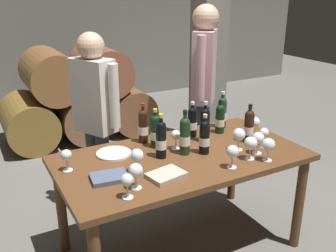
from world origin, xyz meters
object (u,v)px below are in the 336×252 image
at_px(wine_bottle_7, 204,137).
at_px(wine_glass_10, 136,171).
at_px(taster_seated_left, 95,112).
at_px(sommelier_presenting, 204,81).
at_px(wine_bottle_5, 185,135).
at_px(wine_bottle_6, 155,131).
at_px(wine_bottle_4, 192,121).
at_px(leather_ledger, 166,175).
at_px(wine_bottle_8, 220,118).
at_px(wine_glass_6, 127,181).
at_px(wine_glass_4, 233,152).
at_px(wine_bottle_0, 205,124).
at_px(tasting_notebook, 109,177).
at_px(wine_glass_2, 268,145).
at_px(dining_table, 182,167).
at_px(wine_glass_5, 258,139).
at_px(wine_glass_9, 66,156).
at_px(wine_glass_1, 239,135).
at_px(wine_glass_11, 264,134).
at_px(wine_bottle_3, 161,139).
at_px(wine_glass_0, 137,156).
at_px(wine_glass_8, 176,136).
at_px(wine_bottle_1, 249,126).
at_px(wine_bottle_2, 143,126).
at_px(wine_glass_3, 251,144).

relative_size(wine_bottle_7, wine_glass_10, 1.82).
bearing_deg(taster_seated_left, sommelier_presenting, 1.66).
xyz_separation_m(wine_bottle_5, wine_bottle_6, (-0.12, 0.20, -0.01)).
height_order(wine_bottle_4, leather_ledger, wine_bottle_4).
xyz_separation_m(wine_bottle_8, wine_glass_6, (-1.03, -0.57, -0.02)).
distance_m(wine_glass_4, taster_seated_left, 1.17).
height_order(wine_bottle_0, wine_glass_10, wine_bottle_0).
bearing_deg(tasting_notebook, wine_glass_2, -6.76).
distance_m(dining_table, wine_bottle_0, 0.38).
relative_size(wine_glass_5, wine_glass_10, 1.00).
distance_m(wine_glass_5, wine_glass_10, 0.94).
bearing_deg(wine_glass_9, wine_bottle_0, -0.40).
xyz_separation_m(wine_glass_1, tasting_notebook, (-0.96, 0.02, -0.10)).
bearing_deg(wine_glass_11, wine_bottle_3, 165.24).
bearing_deg(dining_table, wine_glass_0, -167.62).
bearing_deg(wine_glass_8, wine_bottle_1, -14.25).
height_order(dining_table, wine_glass_9, wine_glass_9).
bearing_deg(wine_bottle_4, wine_bottle_6, -170.48).
bearing_deg(wine_glass_1, wine_glass_6, -166.53).
xyz_separation_m(wine_bottle_1, wine_bottle_3, (-0.70, 0.07, 0.01)).
xyz_separation_m(wine_bottle_2, wine_bottle_6, (0.04, -0.13, -0.00)).
xyz_separation_m(wine_bottle_2, wine_glass_5, (0.60, -0.56, -0.02)).
height_order(wine_bottle_0, wine_glass_0, wine_bottle_0).
height_order(wine_bottle_5, wine_bottle_8, wine_bottle_5).
bearing_deg(wine_glass_8, wine_bottle_2, 122.48).
relative_size(dining_table, wine_glass_8, 11.79).
relative_size(wine_glass_3, wine_glass_10, 1.03).
relative_size(wine_bottle_8, wine_glass_2, 1.69).
height_order(wine_bottle_8, wine_glass_10, wine_bottle_8).
distance_m(dining_table, wine_bottle_4, 0.43).
bearing_deg(wine_glass_0, wine_glass_3, -14.38).
distance_m(wine_glass_2, leather_ledger, 0.72).
relative_size(wine_bottle_3, wine_bottle_4, 1.13).
distance_m(wine_bottle_2, taster_seated_left, 0.45).
relative_size(wine_bottle_5, wine_glass_0, 2.04).
bearing_deg(wine_bottle_2, wine_glass_4, -64.58).
xyz_separation_m(wine_bottle_6, wine_bottle_8, (0.58, 0.02, -0.01)).
bearing_deg(taster_seated_left, wine_bottle_3, -71.44).
bearing_deg(wine_glass_11, wine_glass_0, 175.82).
xyz_separation_m(wine_glass_2, sommelier_presenting, (0.21, 1.10, 0.17)).
bearing_deg(wine_bottle_5, wine_glass_8, 97.75).
height_order(wine_bottle_0, wine_bottle_5, wine_bottle_5).
xyz_separation_m(dining_table, wine_bottle_2, (-0.13, 0.34, 0.22)).
distance_m(wine_bottle_0, wine_bottle_2, 0.45).
height_order(wine_bottle_2, wine_glass_0, wine_bottle_2).
distance_m(wine_bottle_1, taster_seated_left, 1.19).
bearing_deg(wine_glass_0, wine_bottle_8, 20.11).
bearing_deg(wine_glass_8, wine_glass_5, -36.06).
bearing_deg(wine_bottle_0, wine_bottle_1, -30.45).
bearing_deg(leather_ledger, wine_glass_10, 179.54).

